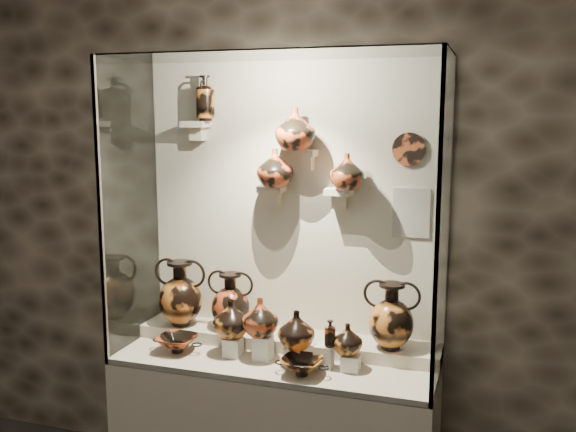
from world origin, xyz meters
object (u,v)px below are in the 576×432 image
object	(u,v)px
lekythos_tall	(205,95)
ovoid_vase_a	(275,168)
jug_c	(297,330)
amphora_left	(181,293)
ovoid_vase_c	(347,171)
jug_b	(260,317)
kylix_left	(177,342)
kylix_right	(302,365)
ovoid_vase_b	(295,129)
lekythos_small	(330,332)
jug_e	(348,339)
jug_a	(231,318)
amphora_mid	(231,301)
amphora_right	(391,316)

from	to	relation	value
lekythos_tall	ovoid_vase_a	bearing A→B (deg)	-17.95
jug_c	lekythos_tall	world-z (taller)	lekythos_tall
amphora_left	ovoid_vase_c	bearing A→B (deg)	-10.07
jug_b	ovoid_vase_c	size ratio (longest dim) A/B	1.07
jug_c	kylix_left	bearing A→B (deg)	-153.00
kylix_right	ovoid_vase_b	distance (m)	1.21
lekythos_small	jug_e	bearing A→B (deg)	7.81
jug_c	kylix_right	size ratio (longest dim) A/B	0.75
lekythos_small	ovoid_vase_b	distance (m)	1.06
jug_a	ovoid_vase_b	bearing A→B (deg)	21.76
jug_a	amphora_mid	bearing A→B (deg)	98.54
lekythos_tall	ovoid_vase_b	xyz separation A→B (m)	(0.53, -0.04, -0.18)
amphora_mid	jug_a	world-z (taller)	amphora_mid
jug_a	ovoid_vase_a	world-z (taller)	ovoid_vase_a
amphora_left	amphora_right	bearing A→B (deg)	-13.87
amphora_left	ovoid_vase_a	world-z (taller)	ovoid_vase_a
amphora_mid	ovoid_vase_c	size ratio (longest dim) A/B	1.74
amphora_mid	lekythos_tall	distance (m)	1.16
amphora_left	ovoid_vase_c	xyz separation A→B (m)	(0.95, 0.06, 0.72)
jug_a	jug_c	world-z (taller)	jug_a
amphora_mid	jug_b	bearing A→B (deg)	-57.46
ovoid_vase_a	ovoid_vase_b	xyz separation A→B (m)	(0.12, -0.01, 0.21)
lekythos_tall	amphora_left	bearing A→B (deg)	-163.23
jug_b	jug_e	xyz separation A→B (m)	(0.46, 0.01, -0.07)
jug_b	kylix_left	xyz separation A→B (m)	(-0.46, -0.04, -0.18)
ovoid_vase_b	lekythos_tall	bearing A→B (deg)	179.47
jug_b	jug_e	bearing A→B (deg)	-22.76
kylix_right	ovoid_vase_b	world-z (taller)	ovoid_vase_b
amphora_right	ovoid_vase_a	xyz separation A→B (m)	(-0.65, 0.06, 0.74)
amphora_right	amphora_mid	bearing A→B (deg)	-161.62
amphora_mid	amphora_right	xyz separation A→B (m)	(0.91, -0.02, 0.01)
jug_c	ovoid_vase_c	size ratio (longest dim) A/B	1.05
kylix_left	ovoid_vase_c	bearing A→B (deg)	20.83
amphora_mid	jug_a	xyz separation A→B (m)	(0.09, -0.19, -0.03)
amphora_right	ovoid_vase_b	distance (m)	1.10
jug_e	jug_c	bearing A→B (deg)	176.74
ovoid_vase_c	jug_e	bearing A→B (deg)	-89.05
jug_a	lekythos_tall	world-z (taller)	lekythos_tall
amphora_mid	lekythos_small	xyz separation A→B (m)	(0.64, -0.22, -0.04)
amphora_right	jug_a	distance (m)	0.84
jug_e	ovoid_vase_c	bearing A→B (deg)	97.20
kylix_left	ovoid_vase_b	bearing A→B (deg)	27.27
kylix_right	ovoid_vase_b	size ratio (longest dim) A/B	1.18
jug_c	kylix_left	xyz separation A→B (m)	(-0.67, -0.03, -0.13)
kylix_right	ovoid_vase_c	bearing A→B (deg)	48.49
ovoid_vase_c	kylix_right	bearing A→B (deg)	-124.08
lekythos_small	kylix_left	distance (m)	0.86
jug_c	ovoid_vase_a	bearing A→B (deg)	153.03
jug_e	kylix_left	world-z (taller)	jug_e
amphora_mid	jug_a	distance (m)	0.21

